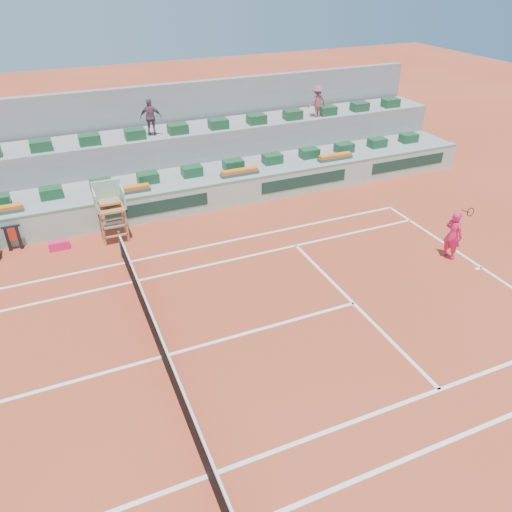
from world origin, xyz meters
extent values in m
plane|color=#AA3A20|center=(0.00, 0.00, 0.00)|extent=(90.00, 90.00, 0.00)
cube|color=gray|center=(0.00, 10.70, 0.60)|extent=(36.00, 4.00, 1.20)
cube|color=gray|center=(0.00, 12.30, 1.30)|extent=(36.00, 2.40, 2.60)
cube|color=gray|center=(0.00, 13.90, 2.20)|extent=(36.00, 0.40, 4.40)
cube|color=#E31D5D|center=(-2.12, 7.51, 0.17)|extent=(0.77, 0.34, 0.34)
imported|color=#6D4854|center=(2.83, 11.88, 3.44)|extent=(1.06, 0.66, 1.67)
imported|color=#9B4D54|center=(11.31, 11.60, 3.37)|extent=(1.03, 0.64, 1.54)
cube|color=white|center=(11.88, 0.00, 0.01)|extent=(0.12, 10.97, 0.01)
cube|color=white|center=(0.00, 5.49, 0.01)|extent=(23.77, 0.12, 0.01)
cube|color=white|center=(0.00, -4.12, 0.01)|extent=(23.77, 0.12, 0.01)
cube|color=white|center=(0.00, 4.12, 0.01)|extent=(23.77, 0.12, 0.01)
cube|color=white|center=(6.40, 0.00, 0.01)|extent=(0.12, 8.23, 0.01)
cube|color=white|center=(0.00, 0.00, 0.01)|extent=(12.80, 0.12, 0.01)
cube|color=white|center=(11.73, 0.00, 0.01)|extent=(0.30, 0.12, 0.01)
cube|color=black|center=(0.00, 0.00, 0.46)|extent=(0.03, 11.87, 0.92)
cube|color=silver|center=(0.00, 0.00, 0.95)|extent=(0.06, 11.87, 0.07)
cylinder|color=#1F4A32|center=(0.00, 5.94, 0.55)|extent=(0.10, 0.10, 1.10)
cube|color=#9BC3AB|center=(0.00, 8.50, 0.60)|extent=(36.00, 0.30, 1.20)
cube|color=gray|center=(0.00, 8.50, 1.23)|extent=(36.00, 0.34, 0.06)
cube|color=#133429|center=(2.00, 8.34, 0.65)|extent=(4.40, 0.02, 0.56)
cube|color=#133429|center=(9.00, 8.34, 0.65)|extent=(4.40, 0.02, 0.56)
cube|color=#133429|center=(15.00, 8.34, 0.65)|extent=(4.40, 0.02, 0.56)
cube|color=#A0683C|center=(-0.45, 7.05, 0.68)|extent=(0.08, 0.08, 1.35)
cube|color=#A0683C|center=(0.45, 7.05, 0.68)|extent=(0.08, 0.08, 1.35)
cube|color=#A0683C|center=(-0.45, 7.75, 0.68)|extent=(0.08, 0.08, 1.35)
cube|color=#A0683C|center=(0.45, 7.75, 0.68)|extent=(0.08, 0.08, 1.35)
cube|color=#A0683C|center=(0.00, 7.40, 1.39)|extent=(1.10, 0.90, 0.08)
cube|color=#9BC3AB|center=(0.00, 7.78, 1.90)|extent=(1.10, 0.08, 1.00)
cube|color=#9BC3AB|center=(-0.52, 7.40, 1.75)|extent=(0.06, 0.90, 0.80)
cube|color=#9BC3AB|center=(0.52, 7.40, 1.75)|extent=(0.06, 0.90, 0.80)
cube|color=#A0683C|center=(0.00, 7.50, 1.63)|extent=(0.80, 0.60, 0.08)
cube|color=#A0683C|center=(0.00, 7.05, 0.35)|extent=(0.90, 0.08, 0.06)
cube|color=#A0683C|center=(0.00, 7.05, 0.75)|extent=(0.90, 0.08, 0.06)
cube|color=#A0683C|center=(0.00, 7.05, 1.10)|extent=(0.90, 0.08, 0.06)
cube|color=#194C2A|center=(-2.00, 9.80, 1.42)|extent=(0.90, 0.60, 0.44)
cube|color=#194C2A|center=(0.00, 9.80, 1.42)|extent=(0.90, 0.60, 0.44)
cube|color=#194C2A|center=(2.00, 9.80, 1.42)|extent=(0.90, 0.60, 0.44)
cube|color=#194C2A|center=(4.00, 9.80, 1.42)|extent=(0.90, 0.60, 0.44)
cube|color=#194C2A|center=(6.00, 9.80, 1.42)|extent=(0.90, 0.60, 0.44)
cube|color=#194C2A|center=(8.00, 9.80, 1.42)|extent=(0.90, 0.60, 0.44)
cube|color=#194C2A|center=(10.00, 9.80, 1.42)|extent=(0.90, 0.60, 0.44)
cube|color=#194C2A|center=(12.00, 9.80, 1.42)|extent=(0.90, 0.60, 0.44)
cube|color=#194C2A|center=(14.00, 9.80, 1.42)|extent=(0.90, 0.60, 0.44)
cube|color=#194C2A|center=(16.00, 9.80, 1.42)|extent=(0.90, 0.60, 0.44)
cube|color=#194C2A|center=(-2.00, 11.70, 2.82)|extent=(0.90, 0.60, 0.44)
cube|color=#194C2A|center=(0.00, 11.70, 2.82)|extent=(0.90, 0.60, 0.44)
cube|color=#194C2A|center=(2.00, 11.70, 2.82)|extent=(0.90, 0.60, 0.44)
cube|color=#194C2A|center=(4.00, 11.70, 2.82)|extent=(0.90, 0.60, 0.44)
cube|color=#194C2A|center=(6.00, 11.70, 2.82)|extent=(0.90, 0.60, 0.44)
cube|color=#194C2A|center=(8.00, 11.70, 2.82)|extent=(0.90, 0.60, 0.44)
cube|color=#194C2A|center=(10.00, 11.70, 2.82)|extent=(0.90, 0.60, 0.44)
cube|color=#194C2A|center=(12.00, 11.70, 2.82)|extent=(0.90, 0.60, 0.44)
cube|color=#194C2A|center=(14.00, 11.70, 2.82)|extent=(0.90, 0.60, 0.44)
cube|color=#194C2A|center=(16.00, 11.70, 2.82)|extent=(0.90, 0.60, 0.44)
cube|color=#4E4E4E|center=(1.00, 9.00, 1.28)|extent=(1.80, 0.36, 0.16)
cube|color=orange|center=(1.00, 9.00, 1.42)|extent=(1.70, 0.32, 0.12)
cube|color=#4E4E4E|center=(6.00, 9.00, 1.28)|extent=(1.80, 0.36, 0.16)
cube|color=orange|center=(6.00, 9.00, 1.42)|extent=(1.70, 0.32, 0.12)
cube|color=#4E4E4E|center=(11.00, 9.00, 1.28)|extent=(1.80, 0.36, 0.16)
cube|color=orange|center=(11.00, 9.00, 1.42)|extent=(1.70, 0.32, 0.12)
cube|color=black|center=(-3.87, 8.14, 0.50)|extent=(0.11, 0.11, 1.00)
cube|color=black|center=(-3.47, 8.14, 0.50)|extent=(0.11, 0.11, 1.00)
cube|color=black|center=(-3.67, 8.14, 1.00)|extent=(0.67, 0.09, 0.06)
cube|color=red|center=(-3.67, 8.12, 0.70)|extent=(0.49, 0.04, 0.56)
imported|color=#E31D5D|center=(11.28, 1.08, 0.95)|extent=(0.60, 0.77, 1.89)
cylinder|color=black|center=(11.28, 0.78, 2.05)|extent=(0.03, 0.35, 0.09)
torus|color=black|center=(11.28, 0.56, 2.12)|extent=(0.31, 0.08, 0.31)
camera|label=1|loc=(-1.74, -10.80, 9.78)|focal=35.00mm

